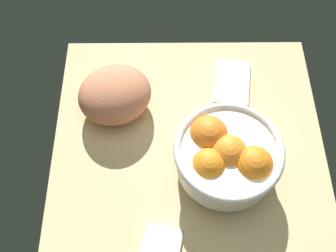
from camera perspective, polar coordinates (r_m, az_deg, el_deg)
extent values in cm
cube|color=#D5B782|center=(91.78, 3.02, -9.32)|extent=(83.12, 61.37, 3.00)
cylinder|color=white|center=(91.83, 7.67, -5.63)|extent=(9.45, 9.45, 2.61)
cylinder|color=white|center=(87.44, 8.04, -4.32)|extent=(20.87, 20.87, 7.14)
torus|color=white|center=(84.27, 8.34, -3.27)|extent=(22.47, 22.47, 1.60)
sphere|color=orange|center=(85.54, 11.55, -5.36)|extent=(8.33, 8.33, 8.33)
sphere|color=orange|center=(84.28, 5.54, -5.54)|extent=(7.67, 7.67, 7.67)
sphere|color=orange|center=(87.23, 5.49, -1.33)|extent=(8.60, 8.60, 8.60)
sphere|color=orange|center=(85.86, 8.19, -3.81)|extent=(8.12, 8.12, 8.12)
ellipsoid|color=#CA7A57|center=(96.50, -7.28, 4.30)|extent=(20.78, 21.63, 10.27)
cube|color=silver|center=(104.54, 8.75, 5.92)|extent=(14.27, 10.25, 1.08)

